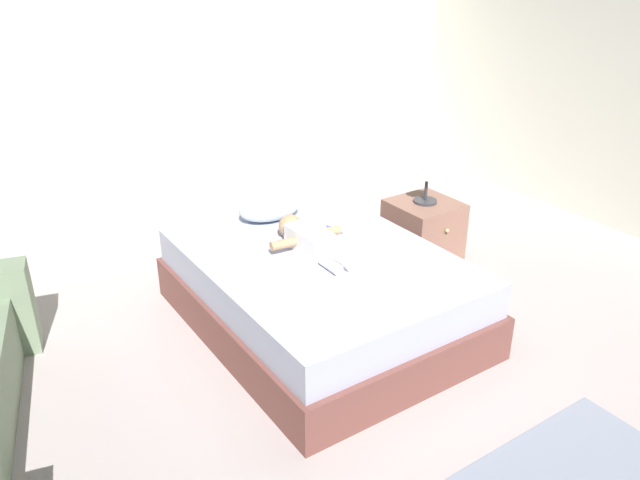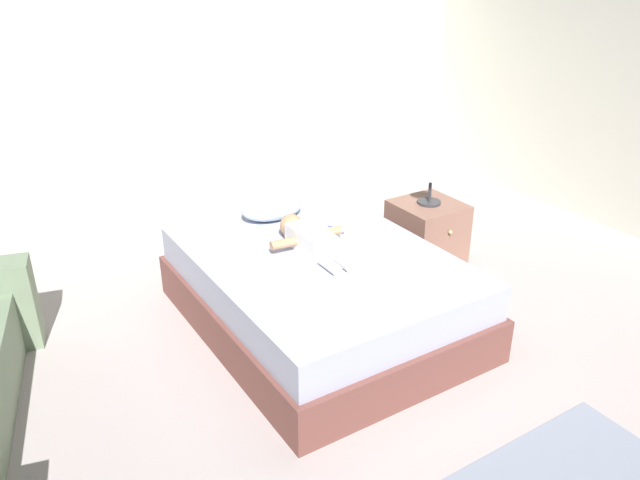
{
  "view_description": "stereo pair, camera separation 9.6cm",
  "coord_description": "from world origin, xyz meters",
  "px_view_note": "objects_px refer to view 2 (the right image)",
  "views": [
    {
      "loc": [
        -1.89,
        -2.12,
        2.2
      ],
      "look_at": [
        0.02,
        0.72,
        0.59
      ],
      "focal_mm": 35.29,
      "sensor_mm": 36.0,
      "label": 1
    },
    {
      "loc": [
        -1.81,
        -2.17,
        2.2
      ],
      "look_at": [
        0.02,
        0.72,
        0.59
      ],
      "focal_mm": 35.29,
      "sensor_mm": 36.0,
      "label": 2
    }
  ],
  "objects_px": {
    "pillow": "(272,207)",
    "nightstand": "(426,234)",
    "baby": "(308,239)",
    "toothbrush": "(335,229)",
    "lamp": "(431,176)",
    "bed": "(320,291)"
  },
  "relations": [
    {
      "from": "nightstand",
      "to": "toothbrush",
      "type": "bearing_deg",
      "value": -177.5
    },
    {
      "from": "pillow",
      "to": "toothbrush",
      "type": "height_order",
      "value": "pillow"
    },
    {
      "from": "bed",
      "to": "lamp",
      "type": "height_order",
      "value": "lamp"
    },
    {
      "from": "pillow",
      "to": "baby",
      "type": "bearing_deg",
      "value": -94.4
    },
    {
      "from": "toothbrush",
      "to": "lamp",
      "type": "height_order",
      "value": "lamp"
    },
    {
      "from": "baby",
      "to": "toothbrush",
      "type": "xyz_separation_m",
      "value": [
        0.3,
        0.15,
        -0.06
      ]
    },
    {
      "from": "toothbrush",
      "to": "lamp",
      "type": "distance_m",
      "value": 0.87
    },
    {
      "from": "bed",
      "to": "toothbrush",
      "type": "relative_size",
      "value": 11.95
    },
    {
      "from": "pillow",
      "to": "nightstand",
      "type": "height_order",
      "value": "pillow"
    },
    {
      "from": "toothbrush",
      "to": "lamp",
      "type": "bearing_deg",
      "value": 2.5
    },
    {
      "from": "pillow",
      "to": "nightstand",
      "type": "relative_size",
      "value": 0.9
    },
    {
      "from": "bed",
      "to": "nightstand",
      "type": "height_order",
      "value": "bed"
    },
    {
      "from": "bed",
      "to": "baby",
      "type": "distance_m",
      "value": 0.34
    },
    {
      "from": "bed",
      "to": "lamp",
      "type": "xyz_separation_m",
      "value": [
        1.13,
        0.3,
        0.46
      ]
    },
    {
      "from": "bed",
      "to": "toothbrush",
      "type": "xyz_separation_m",
      "value": [
        0.28,
        0.26,
        0.26
      ]
    },
    {
      "from": "baby",
      "to": "pillow",
      "type": "bearing_deg",
      "value": 85.6
    },
    {
      "from": "baby",
      "to": "lamp",
      "type": "bearing_deg",
      "value": 9.07
    },
    {
      "from": "nightstand",
      "to": "lamp",
      "type": "relative_size",
      "value": 1.57
    },
    {
      "from": "lamp",
      "to": "pillow",
      "type": "bearing_deg",
      "value": 161.71
    },
    {
      "from": "nightstand",
      "to": "pillow",
      "type": "bearing_deg",
      "value": 161.7
    },
    {
      "from": "toothbrush",
      "to": "nightstand",
      "type": "xyz_separation_m",
      "value": [
        0.85,
        0.04,
        -0.26
      ]
    },
    {
      "from": "bed",
      "to": "toothbrush",
      "type": "bearing_deg",
      "value": 42.53
    }
  ]
}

